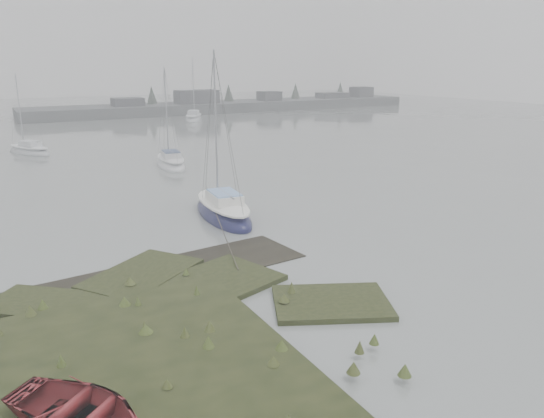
{
  "coord_description": "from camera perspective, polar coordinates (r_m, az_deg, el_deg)",
  "views": [
    {
      "loc": [
        -8.34,
        -12.69,
        7.25
      ],
      "look_at": [
        1.13,
        4.41,
        1.8
      ],
      "focal_mm": 35.0,
      "sensor_mm": 36.0,
      "label": 1
    }
  ],
  "objects": [
    {
      "name": "ground",
      "position": [
        44.09,
        -17.76,
        5.37
      ],
      "size": [
        160.0,
        160.0,
        0.0
      ],
      "primitive_type": "plane",
      "color": "slate",
      "rests_on": "ground"
    },
    {
      "name": "sailboat_white",
      "position": [
        38.69,
        -10.82,
        4.85
      ],
      "size": [
        2.41,
        5.48,
        7.47
      ],
      "rotation": [
        0.0,
        0.0,
        -0.13
      ],
      "color": "silver",
      "rests_on": "ground"
    },
    {
      "name": "sailboat_far_a",
      "position": [
        47.69,
        -24.63,
        5.68
      ],
      "size": [
        3.72,
        5.03,
        6.86
      ],
      "rotation": [
        0.0,
        0.0,
        0.5
      ],
      "color": "#A4A8AC",
      "rests_on": "ground"
    },
    {
      "name": "sailboat_far_b",
      "position": [
        69.23,
        -8.41,
        9.61
      ],
      "size": [
        4.52,
        6.19,
        8.42
      ],
      "rotation": [
        0.0,
        0.0,
        -0.49
      ],
      "color": "silver",
      "rests_on": "ground"
    },
    {
      "name": "sailboat_main",
      "position": [
        25.65,
        -5.28,
        -0.3
      ],
      "size": [
        2.5,
        6.11,
        8.41
      ],
      "rotation": [
        0.0,
        0.0,
        -0.09
      ],
      "color": "#11123B",
      "rests_on": "ground"
    },
    {
      "name": "dinghy",
      "position": [
        12.04,
        -20.39,
        -19.4
      ],
      "size": [
        3.65,
        3.77,
        0.64
      ],
      "primitive_type": "imported",
      "rotation": [
        0.0,
        0.0,
        0.69
      ],
      "color": "maroon",
      "rests_on": "marsh_bank"
    },
    {
      "name": "far_shoreline",
      "position": [
        82.71,
        -3.8,
        11.1
      ],
      "size": [
        60.0,
        8.0,
        4.15
      ],
      "color": "#4C4F51",
      "rests_on": "ground"
    }
  ]
}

